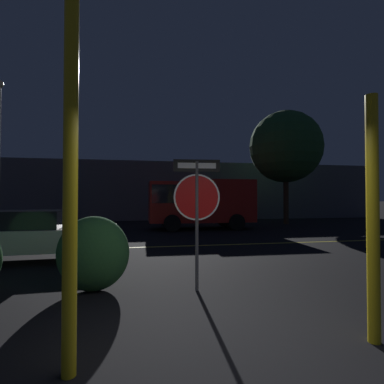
# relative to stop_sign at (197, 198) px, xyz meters

# --- Properties ---
(ground_plane) EXTENTS (260.00, 260.00, 0.00)m
(ground_plane) POSITION_rel_stop_sign_xyz_m (-0.07, -2.13, -1.65)
(ground_plane) COLOR black
(road_center_stripe) EXTENTS (42.05, 0.12, 0.01)m
(road_center_stripe) POSITION_rel_stop_sign_xyz_m (-0.07, 4.94, -1.65)
(road_center_stripe) COLOR gold
(road_center_stripe) RESTS_ON ground_plane
(stop_sign) EXTENTS (0.84, 0.09, 2.34)m
(stop_sign) POSITION_rel_stop_sign_xyz_m (0.00, 0.00, 0.00)
(stop_sign) COLOR #4C4C51
(stop_sign) RESTS_ON ground_plane
(yellow_pole_left) EXTENTS (0.13, 0.13, 3.60)m
(yellow_pole_left) POSITION_rel_stop_sign_xyz_m (-1.69, -2.29, 0.15)
(yellow_pole_left) COLOR yellow
(yellow_pole_left) RESTS_ON ground_plane
(yellow_pole_right) EXTENTS (0.14, 0.14, 2.84)m
(yellow_pole_right) POSITION_rel_stop_sign_xyz_m (1.59, -2.26, -0.23)
(yellow_pole_right) COLOR yellow
(yellow_pole_right) RESTS_ON ground_plane
(hedge_bush_2) EXTENTS (1.25, 0.85, 1.32)m
(hedge_bush_2) POSITION_rel_stop_sign_xyz_m (-1.81, 0.32, -0.99)
(hedge_bush_2) COLOR #2D6633
(hedge_bush_2) RESTS_ON ground_plane
(passing_car_2) EXTENTS (4.45, 2.03, 1.32)m
(passing_car_2) POSITION_rel_stop_sign_xyz_m (-3.76, 3.31, -0.98)
(passing_car_2) COLOR silver
(passing_car_2) RESTS_ON ground_plane
(delivery_truck) EXTENTS (5.54, 2.63, 2.62)m
(delivery_truck) POSITION_rel_stop_sign_xyz_m (2.25, 10.50, -0.14)
(delivery_truck) COLOR maroon
(delivery_truck) RESTS_ON ground_plane
(tree_0) EXTENTS (4.60, 4.60, 7.25)m
(tree_0) POSITION_rel_stop_sign_xyz_m (8.42, 12.39, 3.29)
(tree_0) COLOR #422D1E
(tree_0) RESTS_ON ground_plane
(building_backdrop) EXTENTS (32.49, 4.26, 4.43)m
(building_backdrop) POSITION_rel_stop_sign_xyz_m (2.17, 19.20, 0.57)
(building_backdrop) COLOR #4C4C56
(building_backdrop) RESTS_ON ground_plane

